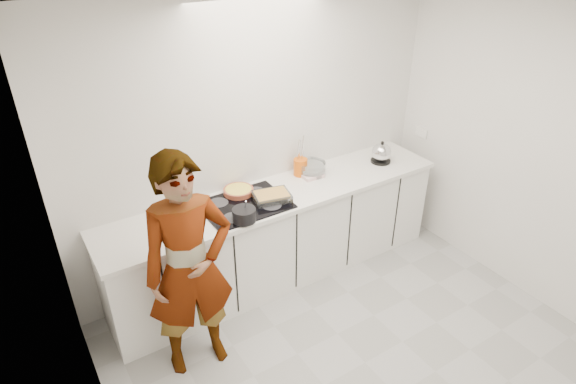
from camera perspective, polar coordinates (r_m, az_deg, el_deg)
floor at (r=4.04m, az=9.13°, el=-19.33°), size 3.60×3.20×0.00m
ceiling at (r=2.71m, az=13.74°, el=19.82°), size 3.60×3.20×0.00m
wall_back at (r=4.33m, az=-3.37°, el=6.12°), size 3.60×0.00×2.60m
wall_left at (r=2.55m, az=-21.82°, el=-15.65°), size 0.00×3.20×2.60m
wall_right at (r=4.51m, az=27.99°, el=3.50°), size 0.02×3.20×2.60m
base_cabinets at (r=4.51m, az=-1.04°, el=-5.40°), size 3.20×0.58×0.87m
countertop at (r=4.26m, az=-1.09°, el=-0.39°), size 3.24×0.64×0.04m
hob at (r=4.09m, az=-5.13°, el=-1.50°), size 0.72×0.54×0.01m
tart_dish at (r=4.24m, az=-5.89°, el=0.15°), size 0.31×0.31×0.04m
saucepan at (r=3.84m, az=-5.22°, el=-2.70°), size 0.25×0.25×0.18m
baking_dish at (r=4.12m, az=-1.95°, el=-0.48°), size 0.35×0.29×0.06m
mixing_bowl at (r=4.56m, az=2.84°, el=2.78°), size 0.29×0.29×0.12m
tea_towel at (r=4.52m, az=2.88°, el=1.98°), size 0.20×0.15×0.03m
kettle at (r=4.86m, az=11.00°, el=4.53°), size 0.22×0.22×0.22m
utensil_crock at (r=4.53m, az=1.48°, el=2.98°), size 0.16×0.16×0.16m
cook at (r=3.49m, az=-11.61°, el=-8.85°), size 0.68×0.48×1.77m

